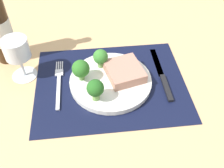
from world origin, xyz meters
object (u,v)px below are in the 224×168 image
(plate, at_px, (111,81))
(wine_glass, at_px, (17,51))
(steak, at_px, (124,71))
(knife, at_px, (163,77))
(fork, at_px, (59,83))

(plate, bearing_deg, wine_glass, 165.79)
(steak, xyz_separation_m, knife, (0.11, -0.01, -0.03))
(fork, xyz_separation_m, knife, (0.30, -0.01, 0.00))
(knife, xyz_separation_m, wine_glass, (-0.41, 0.06, 0.09))
(fork, bearing_deg, steak, -3.40)
(steak, bearing_deg, wine_glass, 170.17)
(steak, relative_size, wine_glass, 0.83)
(steak, height_order, knife, steak)
(steak, bearing_deg, knife, -3.91)
(steak, height_order, fork, steak)
(plate, relative_size, wine_glass, 1.82)
(steak, xyz_separation_m, wine_glass, (-0.29, 0.05, 0.06))
(plate, xyz_separation_m, wine_glass, (-0.25, 0.06, 0.08))
(steak, height_order, wine_glass, wine_glass)
(knife, bearing_deg, steak, 175.60)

